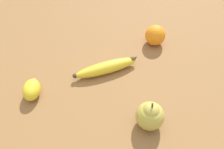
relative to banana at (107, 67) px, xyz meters
The scene contains 5 objects.
ground_plane 0.05m from the banana, behind, with size 3.00×3.00×0.00m, color olive.
banana is the anchor object (origin of this frame).
orange 0.23m from the banana, 159.20° to the left, with size 0.07×0.07×0.07m.
pear 0.23m from the banana, 60.61° to the left, with size 0.08×0.08×0.09m.
lemon 0.24m from the banana, 36.65° to the right, with size 0.09×0.08×0.05m.
Camera 1 is at (0.46, 0.26, 0.53)m, focal length 35.00 mm.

